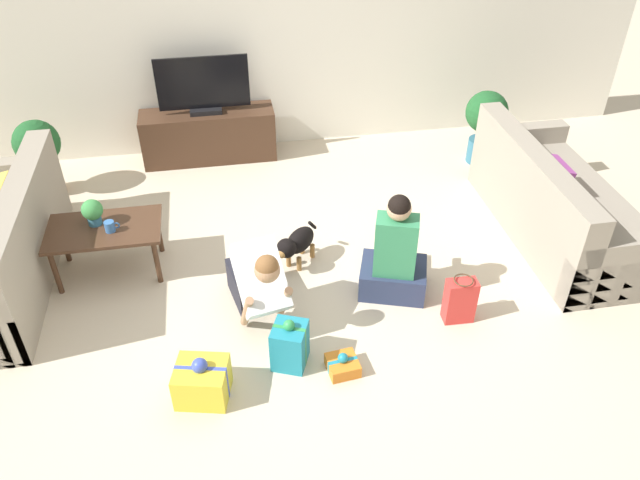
# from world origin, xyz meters

# --- Properties ---
(ground_plane) EXTENTS (16.00, 16.00, 0.00)m
(ground_plane) POSITION_xyz_m (0.00, 0.00, 0.00)
(ground_plane) COLOR beige
(wall_back) EXTENTS (8.40, 0.06, 2.60)m
(wall_back) POSITION_xyz_m (0.00, 2.63, 1.30)
(wall_back) COLOR white
(wall_back) RESTS_ON ground_plane
(sofa_right) EXTENTS (0.91, 2.05, 0.85)m
(sofa_right) POSITION_xyz_m (2.39, 0.41, 0.30)
(sofa_right) COLOR gray
(sofa_right) RESTS_ON ground_plane
(coffee_table) EXTENTS (0.91, 0.55, 0.45)m
(coffee_table) POSITION_xyz_m (-1.51, 0.54, 0.39)
(coffee_table) COLOR #472D1E
(coffee_table) RESTS_ON ground_plane
(tv_console) EXTENTS (1.41, 0.40, 0.55)m
(tv_console) POSITION_xyz_m (-0.62, 2.36, 0.27)
(tv_console) COLOR #472D1E
(tv_console) RESTS_ON ground_plane
(tv) EXTENTS (0.94, 0.20, 0.59)m
(tv) POSITION_xyz_m (-0.62, 2.36, 0.81)
(tv) COLOR black
(tv) RESTS_ON tv_console
(potted_plant_corner_left) EXTENTS (0.44, 0.44, 0.77)m
(potted_plant_corner_left) POSITION_xyz_m (-2.25, 1.94, 0.48)
(potted_plant_corner_left) COLOR #A36042
(potted_plant_corner_left) RESTS_ON ground_plane
(potted_plant_corner_right) EXTENTS (0.44, 0.44, 0.80)m
(potted_plant_corner_right) POSITION_xyz_m (2.25, 1.78, 0.49)
(potted_plant_corner_right) COLOR #336B84
(potted_plant_corner_right) RESTS_ON ground_plane
(person_kneeling) EXTENTS (0.47, 0.84, 0.79)m
(person_kneeling) POSITION_xyz_m (-0.34, -0.22, 0.34)
(person_kneeling) COLOR #23232D
(person_kneeling) RESTS_ON ground_plane
(person_sitting) EXTENTS (0.62, 0.58, 0.94)m
(person_sitting) POSITION_xyz_m (0.74, -0.13, 0.33)
(person_sitting) COLOR #283351
(person_sitting) RESTS_ON ground_plane
(dog) EXTENTS (0.39, 0.44, 0.36)m
(dog) POSITION_xyz_m (0.03, 0.34, 0.23)
(dog) COLOR black
(dog) RESTS_ON ground_plane
(gift_box_a) EXTENTS (0.40, 0.37, 0.34)m
(gift_box_a) POSITION_xyz_m (-0.79, -0.94, 0.14)
(gift_box_a) COLOR yellow
(gift_box_a) RESTS_ON ground_plane
(gift_box_b) EXTENTS (0.30, 0.31, 0.40)m
(gift_box_b) POSITION_xyz_m (-0.18, -0.75, 0.17)
(gift_box_b) COLOR teal
(gift_box_b) RESTS_ON ground_plane
(gift_box_c) EXTENTS (0.23, 0.23, 0.16)m
(gift_box_c) POSITION_xyz_m (0.18, -0.89, 0.05)
(gift_box_c) COLOR orange
(gift_box_c) RESTS_ON ground_plane
(gift_bag_a) EXTENTS (0.23, 0.15, 0.40)m
(gift_bag_a) POSITION_xyz_m (1.15, -0.53, 0.19)
(gift_bag_a) COLOR red
(gift_bag_a) RESTS_ON ground_plane
(mug) EXTENTS (0.12, 0.08, 0.09)m
(mug) POSITION_xyz_m (-1.44, 0.48, 0.49)
(mug) COLOR #386BAD
(mug) RESTS_ON coffee_table
(tabletop_plant) EXTENTS (0.17, 0.17, 0.22)m
(tabletop_plant) POSITION_xyz_m (-1.58, 0.60, 0.57)
(tabletop_plant) COLOR #336B84
(tabletop_plant) RESTS_ON coffee_table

